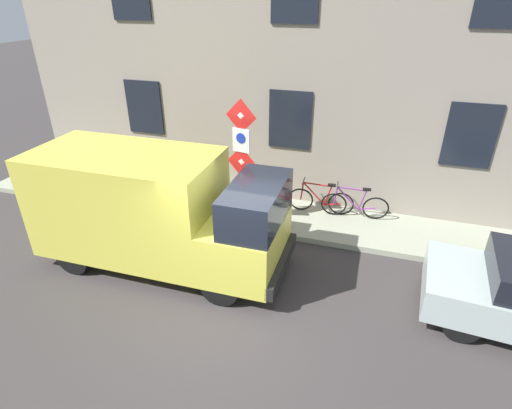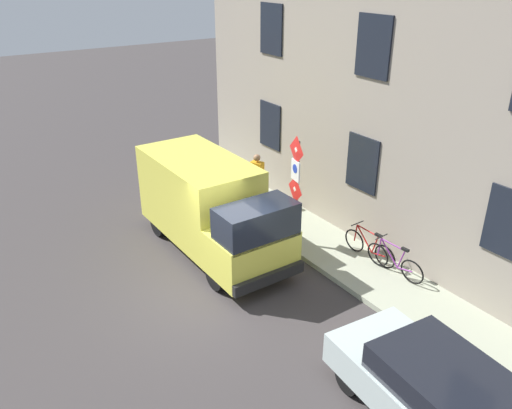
{
  "view_description": "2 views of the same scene",
  "coord_description": "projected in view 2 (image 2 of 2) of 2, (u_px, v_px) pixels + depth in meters",
  "views": [
    {
      "loc": [
        -5.47,
        -2.23,
        5.39
      ],
      "look_at": [
        2.19,
        0.16,
        1.14
      ],
      "focal_mm": 28.55,
      "sensor_mm": 36.0,
      "label": 1
    },
    {
      "loc": [
        -4.96,
        -9.08,
        7.3
      ],
      "look_at": [
        2.43,
        1.89,
        1.03
      ],
      "focal_mm": 36.12,
      "sensor_mm": 36.0,
      "label": 2
    }
  ],
  "objects": [
    {
      "name": "sign_post_stacked",
      "position": [
        296.0,
        179.0,
        13.57
      ],
      "size": [
        0.19,
        0.55,
        3.03
      ],
      "color": "#474C47",
      "rests_on": "sidewalk_slab"
    },
    {
      "name": "pedestrian",
      "position": [
        257.0,
        178.0,
        16.32
      ],
      "size": [
        0.4,
        0.47,
        1.72
      ],
      "rotation": [
        0.0,
        0.0,
        0.42
      ],
      "color": "#262B47",
      "rests_on": "sidewalk_slab"
    },
    {
      "name": "bicycle_red",
      "position": [
        369.0,
        247.0,
        13.5
      ],
      "size": [
        0.46,
        1.71,
        0.89
      ],
      "rotation": [
        0.0,
        0.0,
        1.63
      ],
      "color": "black",
      "rests_on": "sidewalk_slab"
    },
    {
      "name": "building_facade",
      "position": [
        377.0,
        112.0,
        13.32
      ],
      "size": [
        0.75,
        15.45,
        7.54
      ],
      "color": "gray",
      "rests_on": "ground_plane"
    },
    {
      "name": "bicycle_purple",
      "position": [
        394.0,
        261.0,
        12.84
      ],
      "size": [
        0.46,
        1.71,
        0.89
      ],
      "rotation": [
        0.0,
        0.0,
        1.66
      ],
      "color": "black",
      "rests_on": "sidewalk_slab"
    },
    {
      "name": "delivery_van",
      "position": [
        210.0,
        205.0,
        13.88
      ],
      "size": [
        2.03,
        5.34,
        2.5
      ],
      "rotation": [
        0.0,
        0.0,
        4.72
      ],
      "color": "#DCD54A",
      "rests_on": "ground_plane"
    },
    {
      "name": "ground_plane",
      "position": [
        216.0,
        295.0,
        12.44
      ],
      "size": [
        80.0,
        80.0,
        0.0
      ],
      "primitive_type": "plane",
      "color": "#3B3635"
    },
    {
      "name": "sidewalk_slab",
      "position": [
        331.0,
        249.0,
        14.25
      ],
      "size": [
        1.89,
        17.45,
        0.14
      ],
      "primitive_type": "cube",
      "color": "#A0A58D",
      "rests_on": "ground_plane"
    },
    {
      "name": "parked_hatchback",
      "position": [
        440.0,
        395.0,
        8.59
      ],
      "size": [
        2.07,
        4.13,
        1.38
      ],
      "rotation": [
        0.0,
        0.0,
        1.49
      ],
      "color": "#ADBCB9",
      "rests_on": "ground_plane"
    }
  ]
}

